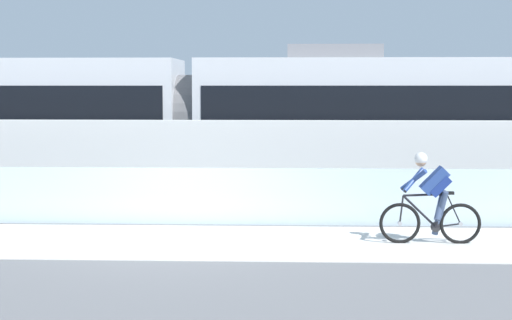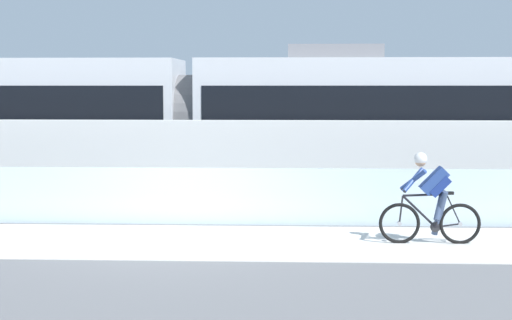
% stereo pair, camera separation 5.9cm
% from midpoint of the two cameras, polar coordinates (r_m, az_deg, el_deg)
% --- Properties ---
extents(ground_plane, '(200.00, 200.00, 0.00)m').
position_cam_midpoint_polar(ground_plane, '(14.52, -5.86, -5.74)').
color(ground_plane, slate).
extents(bike_path_deck, '(32.00, 3.20, 0.01)m').
position_cam_midpoint_polar(bike_path_deck, '(14.52, -5.86, -5.71)').
color(bike_path_deck, silver).
rests_on(bike_path_deck, ground).
extents(glass_parapet, '(32.00, 0.05, 1.13)m').
position_cam_midpoint_polar(glass_parapet, '(16.23, -4.91, -2.54)').
color(glass_parapet, silver).
rests_on(glass_parapet, ground).
extents(concrete_barrier_wall, '(32.00, 0.36, 2.01)m').
position_cam_midpoint_polar(concrete_barrier_wall, '(17.96, -4.16, -0.39)').
color(concrete_barrier_wall, silver).
rests_on(concrete_barrier_wall, ground).
extents(tram_rail_near, '(32.00, 0.08, 0.01)m').
position_cam_midpoint_polar(tram_rail_near, '(20.52, -3.32, -2.50)').
color(tram_rail_near, '#595654').
rests_on(tram_rail_near, ground).
extents(tram_rail_far, '(32.00, 0.08, 0.01)m').
position_cam_midpoint_polar(tram_rail_far, '(21.94, -2.92, -2.00)').
color(tram_rail_far, '#595654').
rests_on(tram_rail_far, ground).
extents(tram, '(22.56, 2.54, 3.81)m').
position_cam_midpoint_polar(tram, '(21.14, -4.69, 2.86)').
color(tram, silver).
rests_on(tram, ground).
extents(cyclist_on_bike, '(1.77, 0.58, 1.61)m').
position_cam_midpoint_polar(cyclist_on_bike, '(14.43, 12.30, -2.74)').
color(cyclist_on_bike, black).
rests_on(cyclist_on_bike, ground).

